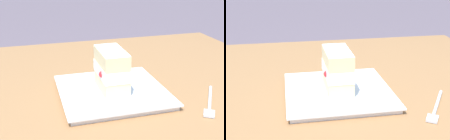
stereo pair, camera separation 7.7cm
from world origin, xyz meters
The scene contains 3 objects.
dessert_plate centered at (0.22, 0.06, 0.71)m, with size 0.27×0.27×0.02m.
cake_slice centered at (0.22, 0.06, 0.77)m, with size 0.12×0.08×0.10m.
dessert_fork centered at (0.11, -0.15, 0.71)m, with size 0.15×0.11×0.01m.
Camera 1 is at (-0.47, 0.26, 1.04)m, focal length 49.38 mm.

